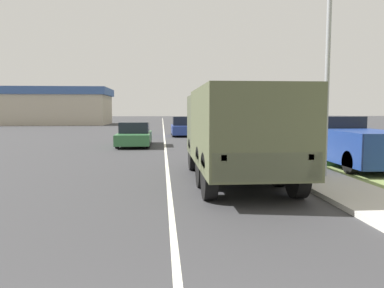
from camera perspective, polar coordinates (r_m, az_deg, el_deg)
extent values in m
plane|color=#38383A|center=(41.35, -4.36, 2.25)|extent=(180.00, 180.00, 0.00)
cube|color=silver|center=(41.35, -4.36, 2.26)|extent=(0.12, 120.00, 0.00)
cube|color=beige|center=(41.61, 1.85, 2.37)|extent=(1.80, 120.00, 0.12)
cube|color=olive|center=(42.34, 7.78, 2.30)|extent=(7.00, 120.00, 0.02)
cube|color=#474C38|center=(13.27, 4.75, 2.96)|extent=(2.43, 1.85, 2.01)
cube|color=#4C5138|center=(10.04, 7.82, 2.47)|extent=(2.43, 4.75, 2.10)
cube|color=#474C38|center=(7.86, 11.40, -3.44)|extent=(2.30, 0.10, 0.60)
cube|color=red|center=(7.61, 4.87, -2.11)|extent=(0.12, 0.06, 0.12)
cube|color=red|center=(8.11, 17.66, -1.89)|extent=(0.12, 0.06, 0.12)
cylinder|color=black|center=(13.13, 0.20, -1.56)|extent=(0.30, 1.12, 1.12)
cylinder|color=black|center=(13.48, 9.25, -1.45)|extent=(0.30, 1.12, 1.12)
cylinder|color=black|center=(8.81, 2.61, -4.90)|extent=(0.30, 1.12, 1.12)
cylinder|color=black|center=(9.32, 15.74, -4.54)|extent=(0.30, 1.12, 1.12)
cylinder|color=black|center=(10.20, 1.61, -3.51)|extent=(0.30, 1.12, 1.12)
cylinder|color=black|center=(10.65, 13.07, -3.28)|extent=(0.30, 1.12, 1.12)
cube|color=#336B3D|center=(22.32, -8.74, 0.94)|extent=(1.88, 4.74, 0.60)
cube|color=black|center=(22.38, -8.74, 2.53)|extent=(1.66, 2.13, 0.63)
cylinder|color=black|center=(23.91, -10.49, 0.82)|extent=(0.20, 0.64, 0.64)
cylinder|color=black|center=(23.79, -6.45, 0.86)|extent=(0.20, 0.64, 0.64)
cylinder|color=black|center=(20.91, -11.33, 0.19)|extent=(0.20, 0.64, 0.64)
cylinder|color=black|center=(20.78, -6.72, 0.23)|extent=(0.20, 0.64, 0.64)
cube|color=navy|center=(30.57, -1.43, 2.22)|extent=(1.79, 4.19, 0.70)
cube|color=black|center=(30.63, -1.44, 3.55)|extent=(1.58, 1.88, 0.71)
cylinder|color=black|center=(31.89, -2.99, 1.97)|extent=(0.20, 0.64, 0.64)
cylinder|color=black|center=(31.97, -0.14, 1.99)|extent=(0.20, 0.64, 0.64)
cylinder|color=black|center=(29.21, -2.84, 1.68)|extent=(0.20, 0.64, 0.64)
cylinder|color=black|center=(29.31, 0.27, 1.70)|extent=(0.20, 0.64, 0.64)
cube|color=navy|center=(15.36, 22.80, -0.24)|extent=(2.07, 5.76, 1.02)
cube|color=black|center=(16.81, 20.27, 3.02)|extent=(1.91, 2.42, 0.59)
cube|color=navy|center=(14.26, 25.11, 1.59)|extent=(2.07, 3.34, 0.12)
cylinder|color=black|center=(16.74, 16.97, -0.87)|extent=(0.24, 0.76, 0.76)
cylinder|color=black|center=(17.50, 22.56, -0.79)|extent=(0.24, 0.76, 0.76)
cylinder|color=black|center=(13.30, 23.00, -2.58)|extent=(0.24, 0.76, 0.76)
cylinder|color=gray|center=(12.12, 20.04, 13.66)|extent=(0.14, 0.14, 7.66)
cube|color=#3D7042|center=(15.07, 20.48, -1.74)|extent=(0.55, 0.45, 0.70)
cube|color=#B2A893|center=(59.07, -21.50, 4.84)|extent=(18.13, 9.74, 4.25)
cube|color=#385693|center=(59.13, -21.59, 7.41)|extent=(18.86, 10.13, 1.06)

